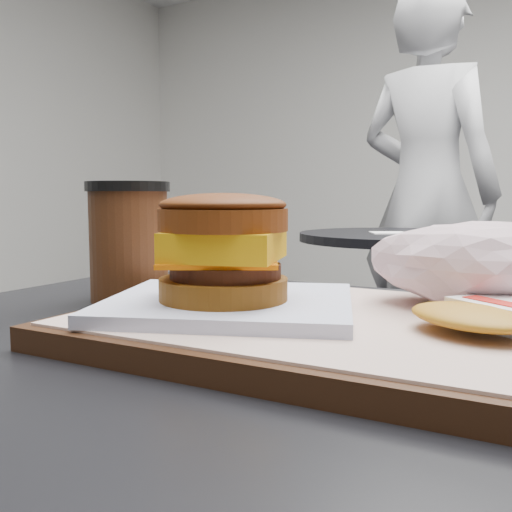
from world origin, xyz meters
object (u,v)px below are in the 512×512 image
at_px(breakfast_sandwich, 226,262).
at_px(patron, 426,194).
at_px(coffee_cup, 129,240).
at_px(hash_brown, 500,317).
at_px(crumpled_wrapper, 470,264).
at_px(serving_tray, 333,327).
at_px(neighbor_table, 397,288).

xyz_separation_m(breakfast_sandwich, patron, (-0.31, 2.21, 0.06)).
bearing_deg(patron, coffee_cup, 110.65).
xyz_separation_m(hash_brown, crumpled_wrapper, (-0.03, 0.09, 0.02)).
height_order(hash_brown, coffee_cup, coffee_cup).
relative_size(serving_tray, hash_brown, 2.80).
distance_m(breakfast_sandwich, neighbor_table, 1.69).
bearing_deg(crumpled_wrapper, breakfast_sandwich, -144.77).
xyz_separation_m(crumpled_wrapper, neighbor_table, (-0.45, 1.53, -0.27)).
height_order(hash_brown, patron, patron).
bearing_deg(breakfast_sandwich, crumpled_wrapper, 35.23).
bearing_deg(hash_brown, coffee_cup, 170.94).
relative_size(breakfast_sandwich, neighbor_table, 0.32).
distance_m(hash_brown, coffee_cup, 0.37).
bearing_deg(serving_tray, breakfast_sandwich, -159.62).
bearing_deg(serving_tray, hash_brown, -0.71).
xyz_separation_m(serving_tray, neighbor_table, (-0.36, 1.61, -0.23)).
bearing_deg(hash_brown, neighbor_table, 106.62).
bearing_deg(crumpled_wrapper, coffee_cup, -174.93).
xyz_separation_m(coffee_cup, patron, (-0.14, 2.12, 0.06)).
relative_size(crumpled_wrapper, patron, 0.09).
relative_size(breakfast_sandwich, patron, 0.13).
bearing_deg(serving_tray, patron, 100.07).
relative_size(neighbor_table, patron, 0.42).
distance_m(serving_tray, breakfast_sandwich, 0.10).
height_order(serving_tray, neighbor_table, serving_tray).
relative_size(serving_tray, breakfast_sandwich, 1.61).
xyz_separation_m(serving_tray, patron, (-0.39, 2.18, 0.11)).
height_order(breakfast_sandwich, crumpled_wrapper, breakfast_sandwich).
relative_size(hash_brown, crumpled_wrapper, 0.86).
xyz_separation_m(hash_brown, coffee_cup, (-0.37, 0.06, 0.03)).
height_order(breakfast_sandwich, hash_brown, breakfast_sandwich).
distance_m(serving_tray, coffee_cup, 0.26).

